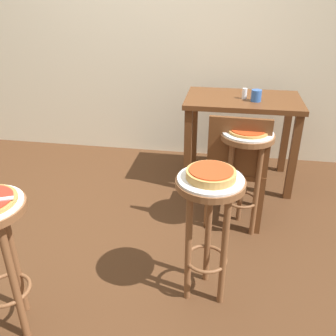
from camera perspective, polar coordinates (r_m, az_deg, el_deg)
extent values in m
plane|color=#4C2D19|center=(2.59, -8.67, -11.46)|extent=(6.00, 6.00, 0.00)
cylinder|color=brown|center=(2.05, -22.95, -12.93)|extent=(0.04, 0.04, 0.70)
cylinder|color=brown|center=(1.91, -22.98, -16.37)|extent=(0.04, 0.04, 0.70)
torus|color=brown|center=(2.05, -23.97, -17.03)|extent=(0.24, 0.24, 0.02)
cylinder|color=brown|center=(1.80, 6.68, -2.39)|extent=(0.35, 0.35, 0.03)
cylinder|color=brown|center=(2.09, 6.33, -9.84)|extent=(0.04, 0.04, 0.70)
cylinder|color=brown|center=(1.96, 3.22, -12.39)|extent=(0.04, 0.04, 0.70)
cylinder|color=brown|center=(1.96, 8.79, -12.84)|extent=(0.04, 0.04, 0.70)
torus|color=brown|center=(2.07, 5.97, -13.95)|extent=(0.24, 0.24, 0.02)
cylinder|color=silver|center=(1.79, 6.72, -1.74)|extent=(0.33, 0.33, 0.01)
cylinder|color=tan|center=(1.77, 6.76, -1.00)|extent=(0.24, 0.24, 0.04)
cylinder|color=red|center=(1.76, 6.80, -0.34)|extent=(0.22, 0.22, 0.01)
cylinder|color=brown|center=(2.41, 12.38, 4.87)|extent=(0.35, 0.35, 0.03)
cylinder|color=brown|center=(2.66, 11.55, -1.67)|extent=(0.04, 0.04, 0.70)
cylinder|color=brown|center=(2.51, 9.47, -3.24)|extent=(0.04, 0.04, 0.70)
cylinder|color=brown|center=(2.52, 13.72, -3.55)|extent=(0.04, 0.04, 0.70)
torus|color=brown|center=(2.61, 11.37, -4.81)|extent=(0.24, 0.24, 0.02)
cylinder|color=silver|center=(2.40, 12.43, 5.39)|extent=(0.33, 0.33, 0.01)
cylinder|color=#B78442|center=(2.39, 12.46, 5.69)|extent=(0.26, 0.26, 0.01)
cylinder|color=red|center=(2.39, 12.49, 5.93)|extent=(0.23, 0.23, 0.01)
cube|color=#5B3319|center=(3.12, 11.71, 10.39)|extent=(0.94, 0.60, 0.04)
cube|color=#5B3319|center=(3.02, 3.13, 2.68)|extent=(0.06, 0.06, 0.72)
cube|color=#5B3319|center=(3.06, 19.03, 1.47)|extent=(0.06, 0.06, 0.72)
cube|color=#5B3319|center=(3.48, 4.11, 5.98)|extent=(0.06, 0.06, 0.72)
cube|color=#5B3319|center=(3.51, 17.96, 4.90)|extent=(0.06, 0.06, 0.72)
cylinder|color=#3360B2|center=(3.02, 13.69, 10.98)|extent=(0.08, 0.08, 0.09)
cylinder|color=white|center=(3.07, 11.92, 11.36)|extent=(0.04, 0.04, 0.09)
cube|color=#5B3319|center=(2.66, 10.78, 0.43)|extent=(0.42, 0.42, 0.04)
cube|color=#5B3319|center=(2.41, 11.03, 3.23)|extent=(0.40, 0.05, 0.40)
cube|color=#5B3319|center=(2.93, 14.07, -2.33)|extent=(0.04, 0.04, 0.42)
cube|color=#5B3319|center=(2.93, 7.05, -1.67)|extent=(0.04, 0.04, 0.42)
cube|color=#5B3319|center=(2.62, 14.14, -6.07)|extent=(0.04, 0.04, 0.42)
cube|color=#5B3319|center=(2.62, 6.25, -5.32)|extent=(0.04, 0.04, 0.42)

